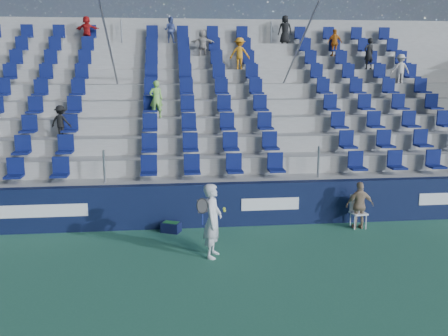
# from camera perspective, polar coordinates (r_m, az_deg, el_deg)

# --- Properties ---
(ground) EXTENTS (70.00, 70.00, 0.00)m
(ground) POSITION_cam_1_polar(r_m,az_deg,el_deg) (10.96, 0.58, -11.75)
(ground) COLOR #2E6B50
(ground) RESTS_ON ground
(sponsor_wall) EXTENTS (24.00, 0.32, 1.20)m
(sponsor_wall) POSITION_cam_1_polar(r_m,az_deg,el_deg) (13.71, -0.98, -4.23)
(sponsor_wall) COLOR #0F1737
(sponsor_wall) RESTS_ON ground
(grandstand) EXTENTS (24.00, 8.17, 6.63)m
(grandstand) POSITION_cam_1_polar(r_m,az_deg,el_deg) (18.40, -2.49, 4.73)
(grandstand) COLOR #A8A7A2
(grandstand) RESTS_ON ground
(tennis_player) EXTENTS (0.69, 0.73, 1.73)m
(tennis_player) POSITION_cam_1_polar(r_m,az_deg,el_deg) (11.47, -1.31, -6.03)
(tennis_player) COLOR silver
(tennis_player) RESTS_ON ground
(line_judge_chair) EXTENTS (0.44, 0.45, 0.90)m
(line_judge_chair) POSITION_cam_1_polar(r_m,az_deg,el_deg) (14.14, 15.00, -4.52)
(line_judge_chair) COLOR white
(line_judge_chair) RESTS_ON ground
(line_judge) EXTENTS (0.77, 0.35, 1.30)m
(line_judge) POSITION_cam_1_polar(r_m,az_deg,el_deg) (13.97, 15.24, -4.14)
(line_judge) COLOR tan
(line_judge) RESTS_ON ground
(ball_bin) EXTENTS (0.58, 0.49, 0.27)m
(ball_bin) POSITION_cam_1_polar(r_m,az_deg,el_deg) (13.41, -6.07, -6.68)
(ball_bin) COLOR #0E1234
(ball_bin) RESTS_ON ground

